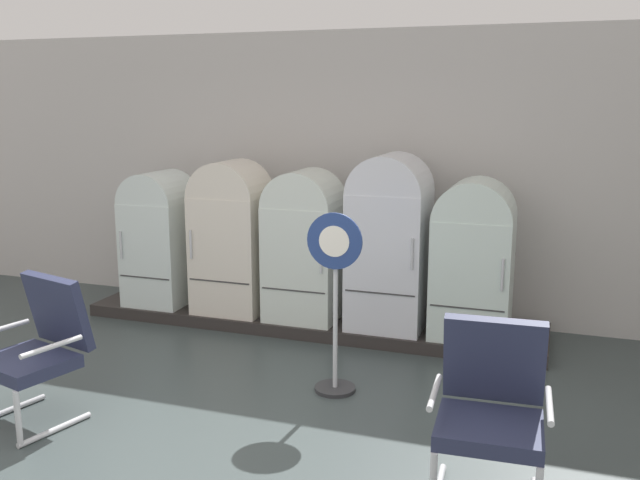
% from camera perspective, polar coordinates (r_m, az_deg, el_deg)
% --- Properties ---
extents(back_wall, '(11.76, 0.12, 2.89)m').
position_cam_1_polar(back_wall, '(7.28, 0.89, 5.54)').
color(back_wall, beige).
rests_on(back_wall, ground).
extents(display_plinth, '(4.55, 0.95, 0.12)m').
position_cam_1_polar(display_plinth, '(6.99, -0.78, -6.51)').
color(display_plinth, '#2C2826').
rests_on(display_plinth, ground).
extents(refrigerator_0, '(0.62, 0.66, 1.38)m').
position_cam_1_polar(refrigerator_0, '(7.38, -13.01, 0.48)').
color(refrigerator_0, silver).
rests_on(refrigerator_0, display_plinth).
extents(refrigerator_1, '(0.69, 0.61, 1.51)m').
position_cam_1_polar(refrigerator_1, '(6.94, -7.28, 0.59)').
color(refrigerator_1, silver).
rests_on(refrigerator_1, display_plinth).
extents(refrigerator_2, '(0.68, 0.64, 1.45)m').
position_cam_1_polar(refrigerator_2, '(6.66, -1.29, -0.11)').
color(refrigerator_2, silver).
rests_on(refrigerator_2, display_plinth).
extents(refrigerator_3, '(0.69, 0.70, 1.62)m').
position_cam_1_polar(refrigerator_3, '(6.44, 5.72, 0.29)').
color(refrigerator_3, silver).
rests_on(refrigerator_3, display_plinth).
extents(refrigerator_4, '(0.69, 0.67, 1.42)m').
position_cam_1_polar(refrigerator_4, '(6.31, 12.47, -1.20)').
color(refrigerator_4, silver).
rests_on(refrigerator_4, display_plinth).
extents(armchair_left, '(0.75, 0.77, 1.01)m').
position_cam_1_polar(armchair_left, '(5.28, -22.06, -7.88)').
color(armchair_left, silver).
rests_on(armchair_left, ground).
extents(armchair_right, '(0.67, 0.67, 1.01)m').
position_cam_1_polar(armchair_right, '(4.13, 13.86, -12.87)').
color(armchair_right, silver).
rests_on(armchair_right, ground).
extents(sign_stand, '(0.43, 0.32, 1.41)m').
position_cam_1_polar(sign_stand, '(5.28, 1.23, -5.72)').
color(sign_stand, '#2D2D30').
rests_on(sign_stand, ground).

